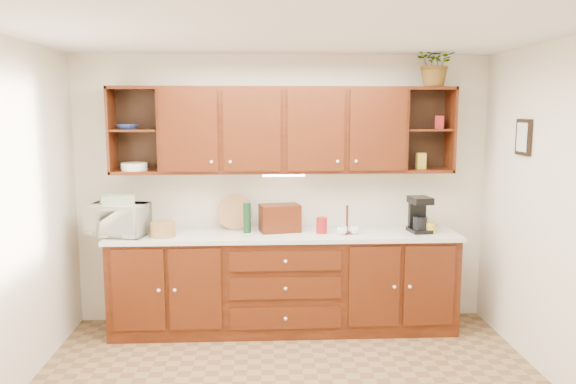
{
  "coord_description": "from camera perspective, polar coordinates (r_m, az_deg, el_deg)",
  "views": [
    {
      "loc": [
        -0.21,
        -3.69,
        2.07
      ],
      "look_at": [
        0.02,
        1.15,
        1.37
      ],
      "focal_mm": 35.0,
      "sensor_mm": 36.0,
      "label": 1
    }
  ],
  "objects": [
    {
      "name": "mug_tree",
      "position": [
        5.23,
        6.0,
        -3.78
      ],
      "size": [
        0.24,
        0.24,
        0.27
      ],
      "rotation": [
        0.0,
        0.0,
        -0.3
      ],
      "color": "black",
      "rests_on": "countertop"
    },
    {
      "name": "canister_white",
      "position": [
        5.55,
        13.11,
        -2.73
      ],
      "size": [
        0.08,
        0.08,
        0.18
      ],
      "primitive_type": "cylinder",
      "rotation": [
        0.0,
        0.0,
        0.0
      ],
      "color": "white",
      "rests_on": "countertop"
    },
    {
      "name": "wine_bottle",
      "position": [
        5.24,
        -4.17,
        -2.62
      ],
      "size": [
        0.09,
        0.09,
        0.28
      ],
      "primitive_type": "cylinder",
      "rotation": [
        0.0,
        0.0,
        -0.22
      ],
      "color": "black",
      "rests_on": "countertop"
    },
    {
      "name": "pantry_box_red",
      "position": [
        5.52,
        15.12,
        6.85
      ],
      "size": [
        0.1,
        0.09,
        0.12
      ],
      "primitive_type": "cube",
      "rotation": [
        0.0,
        0.0,
        -0.27
      ],
      "color": "maroon",
      "rests_on": "upper_cabinets"
    },
    {
      "name": "coffee_maker",
      "position": [
        5.41,
        13.18,
        -2.28
      ],
      "size": [
        0.21,
        0.25,
        0.33
      ],
      "rotation": [
        0.0,
        0.0,
        0.12
      ],
      "color": "black",
      "rests_on": "countertop"
    },
    {
      "name": "microwave",
      "position": [
        5.35,
        -16.9,
        -2.71
      ],
      "size": [
        0.57,
        0.43,
        0.29
      ],
      "primitive_type": "imported",
      "rotation": [
        0.0,
        0.0,
        -0.16
      ],
      "color": "beige",
      "rests_on": "countertop"
    },
    {
      "name": "plate_stack",
      "position": [
        5.41,
        -15.35,
        2.51
      ],
      "size": [
        0.26,
        0.26,
        0.07
      ],
      "primitive_type": "cylinder",
      "rotation": [
        0.0,
        0.0,
        0.12
      ],
      "color": "white",
      "rests_on": "upper_cabinets"
    },
    {
      "name": "base_cabinets",
      "position": [
        5.39,
        -0.4,
        -9.21
      ],
      "size": [
        3.2,
        0.6,
        0.9
      ],
      "primitive_type": "cube",
      "color": "black",
      "rests_on": "floor"
    },
    {
      "name": "ceiling",
      "position": [
        3.74,
        0.52,
        16.44
      ],
      "size": [
        4.0,
        4.0,
        0.0
      ],
      "primitive_type": "plane",
      "rotation": [
        3.14,
        0.0,
        0.0
      ],
      "color": "white",
      "rests_on": "back_wall"
    },
    {
      "name": "countertop",
      "position": [
        5.26,
        -0.4,
        -4.36
      ],
      "size": [
        3.24,
        0.64,
        0.04
      ],
      "primitive_type": "cube",
      "color": "silver",
      "rests_on": "base_cabinets"
    },
    {
      "name": "upper_cabinets",
      "position": [
        5.29,
        -0.38,
        6.35
      ],
      "size": [
        3.2,
        0.33,
        0.8
      ],
      "color": "black",
      "rests_on": "back_wall"
    },
    {
      "name": "canister_red",
      "position": [
        5.22,
        3.44,
        -3.39
      ],
      "size": [
        0.13,
        0.13,
        0.15
      ],
      "primitive_type": "cylinder",
      "rotation": [
        0.0,
        0.0,
        -0.35
      ],
      "color": "maroon",
      "rests_on": "countertop"
    },
    {
      "name": "pantry_box_yellow",
      "position": [
        5.5,
        13.35,
        3.1
      ],
      "size": [
        0.09,
        0.07,
        0.15
      ],
      "primitive_type": "cube",
      "rotation": [
        0.0,
        0.0,
        0.05
      ],
      "color": "gold",
      "rests_on": "upper_cabinets"
    },
    {
      "name": "wicker_basket",
      "position": [
        5.21,
        -12.6,
        -3.72
      ],
      "size": [
        0.29,
        0.29,
        0.13
      ],
      "primitive_type": "cylinder",
      "rotation": [
        0.0,
        0.0,
        -0.33
      ],
      "color": "#A37244",
      "rests_on": "countertop"
    },
    {
      "name": "potted_plant",
      "position": [
        5.48,
        14.85,
        12.58
      ],
      "size": [
        0.49,
        0.46,
        0.43
      ],
      "primitive_type": "imported",
      "rotation": [
        0.0,
        0.0,
        -0.39
      ],
      "color": "#999999",
      "rests_on": "upper_cabinets"
    },
    {
      "name": "towel_stack",
      "position": [
        5.32,
        -16.98,
        -0.74
      ],
      "size": [
        0.34,
        0.29,
        0.09
      ],
      "primitive_type": "cube",
      "rotation": [
        0.0,
        0.0,
        0.36
      ],
      "color": "#C7CD60",
      "rests_on": "microwave"
    },
    {
      "name": "bowl_stack",
      "position": [
        5.39,
        -15.96,
        6.38
      ],
      "size": [
        0.24,
        0.24,
        0.04
      ],
      "primitive_type": "imported",
      "rotation": [
        0.0,
        0.0,
        -0.43
      ],
      "color": "navy",
      "rests_on": "upper_cabinets"
    },
    {
      "name": "canister_yellow",
      "position": [
        5.39,
        14.27,
        -3.54
      ],
      "size": [
        0.12,
        0.12,
        0.1
      ],
      "primitive_type": "cylinder",
      "rotation": [
        0.0,
        0.0,
        0.34
      ],
      "color": "gold",
      "rests_on": "countertop"
    },
    {
      "name": "back_wall",
      "position": [
        5.5,
        -0.54,
        0.22
      ],
      "size": [
        4.0,
        0.0,
        4.0
      ],
      "primitive_type": "plane",
      "rotation": [
        1.57,
        0.0,
        0.0
      ],
      "color": "beige",
      "rests_on": "floor"
    },
    {
      "name": "undercabinet_light",
      "position": [
        5.26,
        -0.45,
        1.72
      ],
      "size": [
        0.4,
        0.05,
        0.02
      ],
      "primitive_type": "cube",
      "color": "white",
      "rests_on": "upper_cabinets"
    },
    {
      "name": "bread_box",
      "position": [
        5.28,
        -0.84,
        -2.66
      ],
      "size": [
        0.4,
        0.3,
        0.26
      ],
      "primitive_type": "cube",
      "rotation": [
        0.0,
        0.0,
        0.2
      ],
      "color": "black",
      "rests_on": "countertop"
    },
    {
      "name": "woven_tray",
      "position": [
        5.43,
        -5.41,
        -3.69
      ],
      "size": [
        0.34,
        0.11,
        0.34
      ],
      "primitive_type": "cylinder",
      "rotation": [
        1.36,
        0.0,
        0.08
      ],
      "color": "#A37244",
      "rests_on": "countertop"
    },
    {
      "name": "framed_picture",
      "position": [
        5.09,
        22.82,
        5.15
      ],
      "size": [
        0.03,
        0.24,
        0.3
      ],
      "primitive_type": "cube",
      "color": "black",
      "rests_on": "right_wall"
    }
  ]
}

